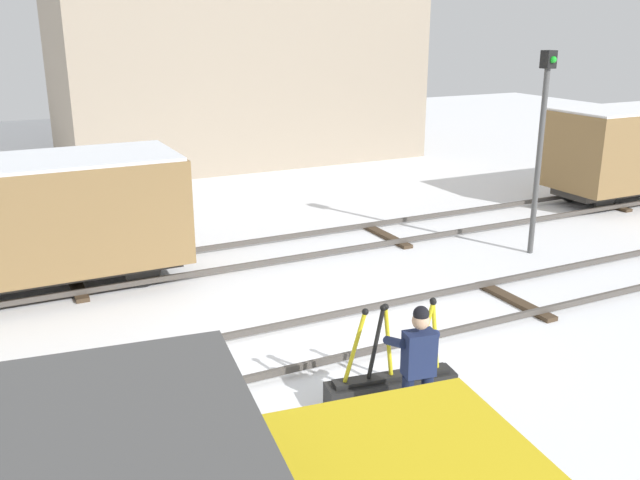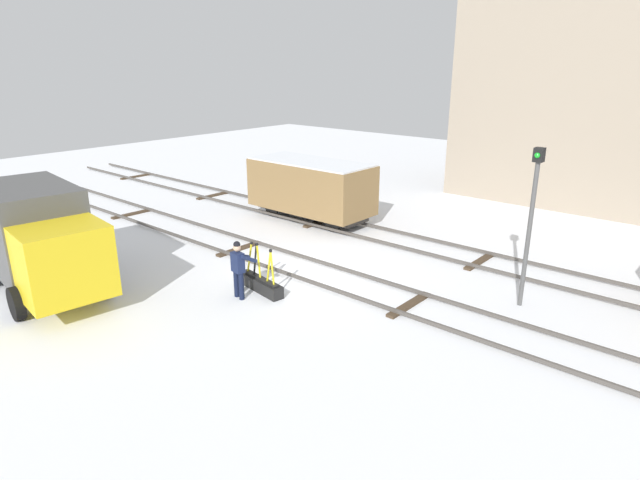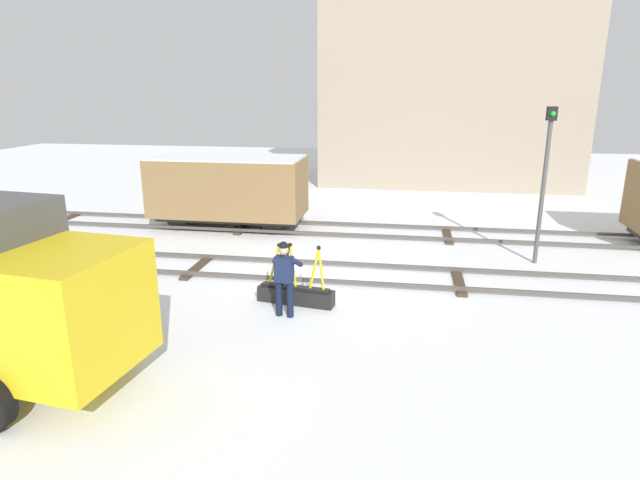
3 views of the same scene
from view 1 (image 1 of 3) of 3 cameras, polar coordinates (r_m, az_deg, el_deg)
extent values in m
plane|color=white|center=(11.27, 1.97, -8.24)|extent=(60.00, 60.00, 0.00)
cube|color=#4C4742|center=(10.65, 3.83, -9.11)|extent=(44.00, 0.07, 0.10)
cube|color=#4C4742|center=(11.79, 0.31, -6.31)|extent=(44.00, 0.07, 0.10)
cube|color=#423323|center=(10.24, -16.03, -11.54)|extent=(0.24, 1.94, 0.08)
cube|color=#423323|center=(13.16, 15.65, -4.81)|extent=(0.24, 1.94, 0.08)
cube|color=#4C4742|center=(14.34, -5.08, -1.93)|extent=(44.00, 0.07, 0.10)
cube|color=#4C4742|center=(15.63, -7.01, -0.34)|extent=(44.00, 0.07, 0.10)
cube|color=#423323|center=(14.27, -19.44, -3.40)|extent=(0.24, 1.94, 0.08)
cube|color=#423323|center=(16.49, 5.45, 0.34)|extent=(0.24, 1.94, 0.08)
cube|color=#423323|center=(20.96, 22.09, 2.86)|extent=(0.24, 1.94, 0.08)
cube|color=black|center=(9.55, 5.85, -12.17)|extent=(1.83, 0.63, 0.36)
cube|color=black|center=(9.45, 5.89, -11.07)|extent=(1.63, 0.45, 0.06)
cylinder|color=yellow|center=(9.05, 2.84, -8.96)|extent=(0.34, 0.11, 1.03)
sphere|color=black|center=(8.88, 3.74, -5.91)|extent=(0.09, 0.09, 0.09)
cylinder|color=black|center=(9.14, 4.58, -8.63)|extent=(0.25, 0.09, 1.04)
sphere|color=black|center=(8.96, 5.23, -5.58)|extent=(0.09, 0.09, 0.09)
cylinder|color=yellow|center=(9.20, 5.65, -8.44)|extent=(0.18, 0.08, 1.05)
sphere|color=black|center=(8.97, 5.39, -5.50)|extent=(0.09, 0.09, 0.09)
cylinder|color=yellow|center=(9.40, 8.52, -8.03)|extent=(0.28, 0.10, 1.04)
sphere|color=black|center=(9.24, 9.29, -5.05)|extent=(0.09, 0.09, 0.09)
cylinder|color=yellow|center=(9.47, 9.44, -7.83)|extent=(0.18, 0.08, 1.05)
sphere|color=black|center=(9.23, 9.27, -4.96)|extent=(0.09, 0.09, 0.09)
cylinder|color=#111831|center=(8.82, 7.17, -13.31)|extent=(0.15, 0.15, 0.80)
cylinder|color=#111831|center=(8.92, 8.73, -13.00)|extent=(0.15, 0.15, 0.80)
cube|color=#192347|center=(8.54, 8.15, -9.22)|extent=(0.41, 0.30, 0.57)
sphere|color=tan|center=(8.36, 8.28, -6.59)|extent=(0.22, 0.22, 0.22)
sphere|color=black|center=(8.32, 8.31, -6.03)|extent=(0.19, 0.19, 0.19)
cylinder|color=#192347|center=(8.63, 6.18, -8.35)|extent=(0.19, 0.55, 0.28)
cylinder|color=#192347|center=(8.77, 8.77, -7.76)|extent=(0.19, 0.53, 0.35)
cylinder|color=#4C4C4C|center=(15.55, 17.51, 5.96)|extent=(0.12, 0.12, 3.97)
cube|color=black|center=(15.30, 18.27, 13.92)|extent=(0.24, 0.24, 0.36)
sphere|color=green|center=(15.20, 18.62, 13.87)|extent=(0.14, 0.14, 0.14)
cube|color=gray|center=(26.41, -7.23, 18.35)|extent=(12.50, 6.73, 10.63)
cube|color=#2D2B28|center=(14.11, -21.73, -2.34)|extent=(5.00, 1.40, 0.20)
cube|color=olive|center=(13.80, -22.23, 1.89)|extent=(5.26, 2.32, 1.96)
cube|color=silver|center=(13.59, -22.72, 6.00)|extent=(5.16, 2.23, 0.06)
cylinder|color=black|center=(13.73, -14.38, -2.37)|extent=(0.70, 0.10, 0.70)
cylinder|color=black|center=(14.91, -15.42, -0.86)|extent=(0.70, 0.10, 0.70)
cube|color=#2D2B28|center=(21.62, 23.98, 4.04)|extent=(4.60, 1.33, 0.20)
cube|color=olive|center=(21.42, 24.36, 6.99)|extent=(4.84, 2.20, 2.08)
cube|color=white|center=(21.27, 24.72, 9.81)|extent=(4.74, 2.11, 0.06)
cylinder|color=black|center=(20.09, 22.34, 3.14)|extent=(0.70, 0.10, 0.70)
cylinder|color=black|center=(20.87, 19.92, 3.92)|extent=(0.70, 0.10, 0.70)
camera|label=2|loc=(15.54, 76.31, 10.04)|focal=30.00mm
camera|label=3|loc=(8.15, 95.01, -2.14)|focal=29.99mm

